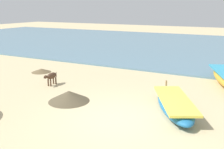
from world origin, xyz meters
TOP-DOWN VIEW (x-y plane):
  - ground at (0.00, 0.00)m, footprint 80.00×80.00m
  - sea_water at (0.00, 16.17)m, footprint 60.00×20.00m
  - fishing_boat_0 at (1.31, 1.40)m, footprint 2.26×3.22m
  - calf_near_dark at (-4.21, 1.95)m, footprint 0.26×0.85m
  - debris_pile_0 at (-6.24, 3.56)m, footprint 1.16×1.16m
  - debris_pile_1 at (-2.34, 0.67)m, footprint 1.82×1.82m

SIDE VIEW (x-z plane):
  - ground at x=0.00m, z-range 0.00..0.00m
  - sea_water at x=0.00m, z-range 0.00..0.08m
  - debris_pile_0 at x=-6.24m, z-range 0.00..0.18m
  - debris_pile_1 at x=-2.34m, z-range 0.00..0.39m
  - fishing_boat_0 at x=1.31m, z-range -0.08..0.58m
  - calf_near_dark at x=-4.21m, z-range 0.12..0.67m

